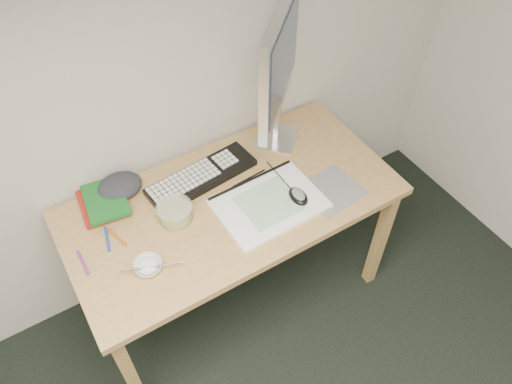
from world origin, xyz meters
TOP-DOWN VIEW (x-y plane):
  - desk at (0.32, 1.43)m, footprint 1.40×0.70m
  - mousepad at (0.71, 1.26)m, footprint 0.26×0.24m
  - sketchpad at (0.44, 1.33)m, footprint 0.44×0.32m
  - keyboard at (0.27, 1.60)m, footprint 0.50×0.21m
  - monitor at (0.69, 1.65)m, footprint 0.44×0.42m
  - mouse at (0.56, 1.29)m, footprint 0.07×0.11m
  - rice_bowl at (-0.11, 1.30)m, footprint 0.14×0.14m
  - chopsticks at (-0.10, 1.28)m, footprint 0.22×0.10m
  - fruit_tub at (0.08, 1.46)m, footprint 0.16×0.16m
  - book_red at (-0.15, 1.70)m, footprint 0.19×0.24m
  - book_green at (-0.13, 1.68)m, footprint 0.19×0.24m
  - cloth_lump at (-0.06, 1.72)m, footprint 0.16×0.13m
  - pencil_pink at (0.32, 1.47)m, footprint 0.17×0.01m
  - pencil_tan at (0.31, 1.44)m, footprint 0.16×0.09m
  - pencil_black at (0.45, 1.50)m, footprint 0.17×0.02m
  - marker_blue at (-0.20, 1.51)m, footprint 0.04×0.12m
  - marker_orange at (-0.16, 1.50)m, footprint 0.04×0.12m
  - marker_purple at (-0.31, 1.45)m, footprint 0.01×0.12m

SIDE VIEW (x-z plane):
  - desk at x=0.32m, z-range 0.29..1.04m
  - mousepad at x=0.71m, z-range 0.75..0.75m
  - pencil_black at x=0.45m, z-range 0.75..0.76m
  - pencil_pink at x=0.32m, z-range 0.75..0.76m
  - pencil_tan at x=0.31m, z-range 0.75..0.76m
  - marker_blue at x=-0.20m, z-range 0.75..0.76m
  - marker_purple at x=-0.31m, z-range 0.75..0.76m
  - marker_orange at x=-0.16m, z-range 0.75..0.76m
  - sketchpad at x=0.44m, z-range 0.75..0.76m
  - book_red at x=-0.15m, z-range 0.75..0.77m
  - keyboard at x=0.27m, z-range 0.75..0.78m
  - rice_bowl at x=-0.11m, z-range 0.75..0.78m
  - mouse at x=0.56m, z-range 0.76..0.80m
  - book_green at x=-0.13m, z-range 0.77..0.79m
  - cloth_lump at x=-0.06m, z-range 0.75..0.82m
  - fruit_tub at x=0.08m, z-range 0.75..0.82m
  - chopsticks at x=-0.10m, z-range 0.78..0.80m
  - monitor at x=0.69m, z-range 0.83..1.49m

